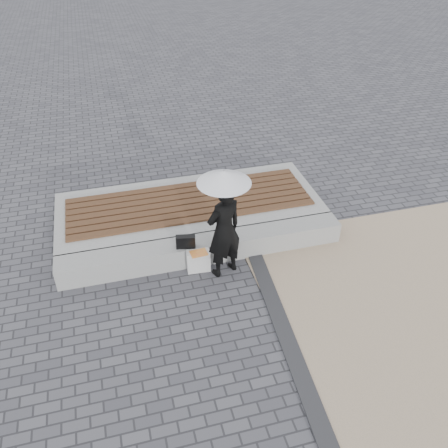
{
  "coord_description": "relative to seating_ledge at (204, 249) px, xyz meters",
  "views": [
    {
      "loc": [
        -1.36,
        -4.82,
        5.49
      ],
      "look_at": [
        0.25,
        1.16,
        1.0
      ],
      "focal_mm": 38.59,
      "sensor_mm": 36.0,
      "label": 1
    }
  ],
  "objects": [
    {
      "name": "ground",
      "position": [
        0.0,
        -1.6,
        -0.2
      ],
      "size": [
        80.0,
        80.0,
        0.0
      ],
      "primitive_type": "plane",
      "color": "#4F4F54",
      "rests_on": "ground"
    },
    {
      "name": "terrazzo_zone",
      "position": [
        3.2,
        -2.1,
        -0.19
      ],
      "size": [
        5.0,
        5.0,
        0.02
      ],
      "primitive_type": "cube",
      "color": "tan",
      "rests_on": "ground"
    },
    {
      "name": "edging_band",
      "position": [
        0.75,
        -2.1,
        -0.18
      ],
      "size": [
        0.61,
        5.2,
        0.04
      ],
      "primitive_type": "cube",
      "rotation": [
        0.0,
        0.0,
        -0.07
      ],
      "color": "#2D2D2F",
      "rests_on": "ground"
    },
    {
      "name": "seating_ledge",
      "position": [
        0.0,
        0.0,
        0.0
      ],
      "size": [
        5.0,
        0.45,
        0.4
      ],
      "primitive_type": "cube",
      "color": "#969792",
      "rests_on": "ground"
    },
    {
      "name": "timber_platform",
      "position": [
        0.0,
        1.2,
        0.0
      ],
      "size": [
        5.0,
        2.0,
        0.4
      ],
      "primitive_type": "cube",
      "color": "#A5A5A0",
      "rests_on": "ground"
    },
    {
      "name": "timber_decking",
      "position": [
        0.0,
        1.2,
        0.22
      ],
      "size": [
        4.6,
        1.4,
        0.04
      ],
      "primitive_type": null,
      "color": "brown",
      "rests_on": "timber_platform"
    },
    {
      "name": "woman",
      "position": [
        0.25,
        -0.44,
        0.67
      ],
      "size": [
        0.75,
        0.62,
        1.75
      ],
      "primitive_type": "imported",
      "rotation": [
        0.0,
        0.0,
        3.51
      ],
      "color": "black",
      "rests_on": "ground"
    },
    {
      "name": "parasol",
      "position": [
        0.25,
        -0.44,
        1.66
      ],
      "size": [
        0.83,
        0.83,
        1.06
      ],
      "rotation": [
        0.0,
        0.0,
        0.15
      ],
      "color": "#B3B3B8",
      "rests_on": "ground"
    },
    {
      "name": "handbag",
      "position": [
        -0.33,
        -0.12,
        0.31
      ],
      "size": [
        0.34,
        0.18,
        0.23
      ],
      "primitive_type": "cube",
      "rotation": [
        0.0,
        0.0,
        -0.2
      ],
      "color": "black",
      "rests_on": "seating_ledge"
    },
    {
      "name": "canvas_tote",
      "position": [
        -0.16,
        -0.3,
        0.01
      ],
      "size": [
        0.4,
        0.19,
        0.41
      ],
      "primitive_type": "cube",
      "rotation": [
        0.0,
        0.0,
        -0.07
      ],
      "color": "white",
      "rests_on": "ground"
    },
    {
      "name": "magazine",
      "position": [
        -0.16,
        -0.35,
        0.22
      ],
      "size": [
        0.29,
        0.23,
        0.01
      ],
      "primitive_type": "cube",
      "rotation": [
        0.0,
        0.0,
        0.08
      ],
      "color": "#E74C3A",
      "rests_on": "canvas_tote"
    }
  ]
}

